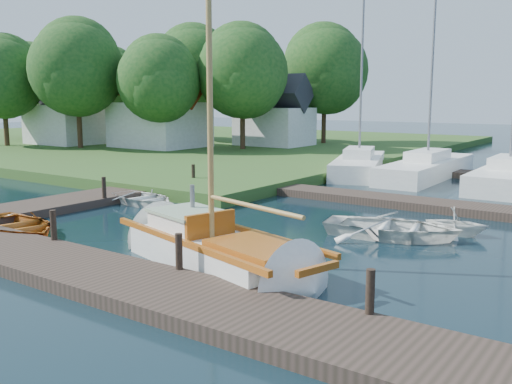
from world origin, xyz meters
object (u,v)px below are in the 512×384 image
Objects in this scene: mooring_post_4 at (104,187)px; tender_d at (457,220)px; tree_1 at (77,68)px; tree_4 at (194,69)px; mooring_post_3 at (370,292)px; marina_boat_0 at (359,163)px; house_b at (68,114)px; tree_6 at (29,79)px; mooring_post_2 at (179,251)px; tender_a at (143,196)px; tree_3 at (243,71)px; tender_c at (392,224)px; marina_boat_1 at (427,167)px; mooring_post_1 at (53,225)px; tree_2 at (159,79)px; marina_boat_2 at (509,175)px; house_a at (160,113)px; tree_0 at (3,77)px; house_c at (275,117)px; mooring_post_5 at (193,173)px; sailboat at (221,254)px; dinghy at (16,222)px; tree_5 at (110,82)px; tree_7 at (325,69)px.

mooring_post_4 is 0.45× the size of tender_d.
tree_4 is (2.00, 10.00, 0.28)m from tree_1.
marina_boat_0 is (-9.19, 18.90, -0.13)m from mooring_post_3.
tree_6 is at bearing 165.63° from house_b.
tender_a is (-7.54, 6.06, -0.37)m from mooring_post_2.
house_b is 14.89m from tree_3.
marina_boat_1 is at bearing 2.76° from tender_c.
mooring_post_1 is 0.09× the size of tree_1.
tree_2 is (-14.81, 0.15, 4.68)m from marina_boat_0.
tree_6 reaches higher than mooring_post_1.
house_b is at bearing 56.52° from tender_c.
house_a is (-24.34, 2.27, 2.39)m from marina_boat_2.
marina_boat_1 reaches higher than house_b.
house_c is at bearing 36.76° from tree_0.
mooring_post_1 is at bearing 128.17° from tender_d.
marina_boat_2 reaches higher than mooring_post_5.
house_b is at bearing -14.37° from tree_6.
marina_boat_2 is at bearing 96.31° from sailboat.
mooring_post_3 is at bearing -82.53° from dinghy.
mooring_post_1 and mooring_post_2 have the same top height.
tree_4 is (6.00, 8.05, 3.60)m from house_b.
house_c is 16.36m from tree_5.
tree_7 is at bearing 51.67° from marina_boat_2.
mooring_post_5 is 24.04m from tree_0.
mooring_post_4 is at bearing -72.35° from house_c.
tree_7 is (-9.00, 31.05, 5.50)m from mooring_post_1.
mooring_post_5 is at bearing 150.18° from sailboat.
tree_2 reaches higher than mooring_post_5.
tender_a is 0.38× the size of tree_6.
sailboat is at bearing -23.43° from tree_0.
tree_5 is 0.96× the size of tree_6.
tree_1 is (-10.00, -9.95, 3.51)m from house_c.
mooring_post_5 is at bearing -12.38° from tree_0.
mooring_post_3 reaches higher than tender_d.
tender_a is at bearing -31.47° from tree_1.
house_a is (-17.00, 21.00, 2.26)m from mooring_post_1.
tree_3 reaches higher than mooring_post_5.
marina_boat_1 reaches higher than mooring_post_4.
tree_0 is (-2.00, -3.95, 2.76)m from house_b.
mooring_post_3 is 0.09× the size of tree_3.
dinghy is 0.47× the size of tree_2.
mooring_post_1 is at bearing -51.01° from house_a.
mooring_post_2 reaches higher than tender_d.
mooring_post_1 is at bearing -39.08° from tree_1.
dinghy is 0.39× the size of tree_7.
sailboat is 1.21× the size of tree_5.
tender_a is at bearing -64.89° from tree_3.
house_b is at bearing 154.02° from tree_1.
tender_a is 0.33× the size of marina_boat_1.
tree_7 reaches higher than tree_0.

